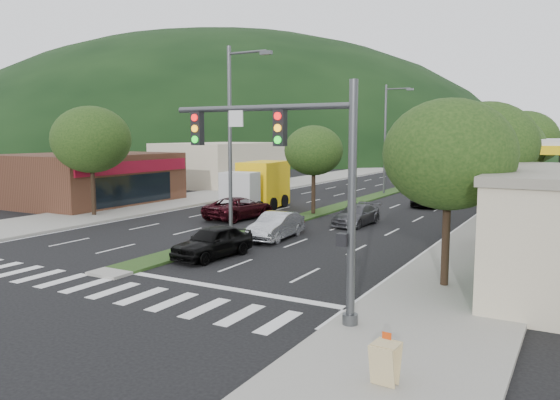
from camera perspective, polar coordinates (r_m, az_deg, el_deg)
The scene contains 29 objects.
ground at distance 23.11m, azimuth -16.51°, elevation -7.23°, with size 160.00×160.00×0.00m, color black.
sidewalk_right at distance 41.07m, azimuth 23.88°, elevation -1.35°, with size 5.00×90.00×0.15m, color gray.
sidewalk_left at distance 50.25m, azimuth -6.42°, elevation 0.60°, with size 6.00×90.00×0.15m, color gray.
median at distance 46.77m, azimuth 8.84°, elevation 0.08°, with size 1.60×56.00×0.12m, color #203613.
crosswalk at distance 21.82m, azimuth -20.31°, elevation -8.20°, with size 19.00×2.20×0.01m, color silver.
traffic_signal at distance 15.75m, azimuth 2.21°, elevation 3.69°, with size 6.12×0.40×7.00m.
shop_left at distance 46.32m, azimuth -19.27°, elevation 2.13°, with size 10.15×12.00×4.00m.
bldg_left_far at distance 60.85m, azimuth -6.10°, elevation 3.79°, with size 9.00×14.00×4.60m, color beige.
hill_far at distance 158.25m, azimuth -8.19°, elevation 4.79°, with size 176.00×132.00×82.00m, color black.
tree_r_a at distance 20.00m, azimuth 17.23°, elevation 4.56°, with size 4.60×4.60×6.63m.
tree_r_b at distance 27.86m, azimuth 20.74°, elevation 5.43°, with size 4.80×4.80×6.94m.
tree_r_c at distance 35.80m, azimuth 22.66°, elevation 5.10°, with size 4.40×4.40×6.48m.
tree_r_d at distance 45.74m, azimuth 24.17°, elevation 5.84°, with size 5.00×5.00×7.17m.
tree_r_e at distance 55.70m, azimuth 25.11°, elevation 5.57°, with size 4.60×4.60×6.71m.
tree_med_near at distance 37.26m, azimuth 3.54°, elevation 5.17°, with size 4.00×4.00×6.02m.
tree_med_far at distance 61.71m, azimuth 14.17°, elevation 6.18°, with size 4.80×4.80×6.94m.
tree_l_a at distance 38.42m, azimuth -19.14°, elevation 5.98°, with size 5.20×5.20×7.25m.
streetlight_near at distance 28.46m, azimuth -4.92°, elevation 6.97°, with size 2.60×0.25×10.00m.
streetlight_mid at distance 51.11m, azimuth 11.15°, elevation 6.80°, with size 2.60×0.25×10.00m.
sedan_silver at distance 28.90m, azimuth -0.42°, elevation -2.72°, with size 1.49×4.29×1.41m, color #AEB1B6.
suv_maroon at distance 35.93m, azimuth -4.29°, elevation -0.83°, with size 2.40×5.20×1.45m, color black.
car_queue_a at distance 24.76m, azimuth -7.03°, elevation -4.35°, with size 1.71×4.25×1.45m, color black.
car_queue_b at distance 33.68m, azimuth 7.98°, elevation -1.56°, with size 1.75×4.30×1.25m, color #46464B.
car_queue_c at distance 30.32m, azimuth -0.11°, elevation -2.47°, with size 1.27×3.63×1.20m, color #500F0D.
car_queue_d at distance 43.74m, azimuth 15.26°, elevation 0.26°, with size 2.24×4.86×1.35m, color black.
car_queue_e at distance 50.59m, azimuth 15.67°, elevation 1.13°, with size 1.63×4.04×1.38m, color #4B4B50.
box_truck at distance 40.27m, azimuth -2.22°, elevation 1.35°, with size 3.41×7.34×3.50m.
motorhome at distance 55.37m, azimuth 20.52°, elevation 2.39°, with size 3.03×8.11×3.05m.
a_frame_sign at distance 12.41m, azimuth 10.94°, elevation -16.07°, with size 0.60×0.68×1.25m.
Camera 1 is at (16.19, -15.54, 5.51)m, focal length 35.00 mm.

